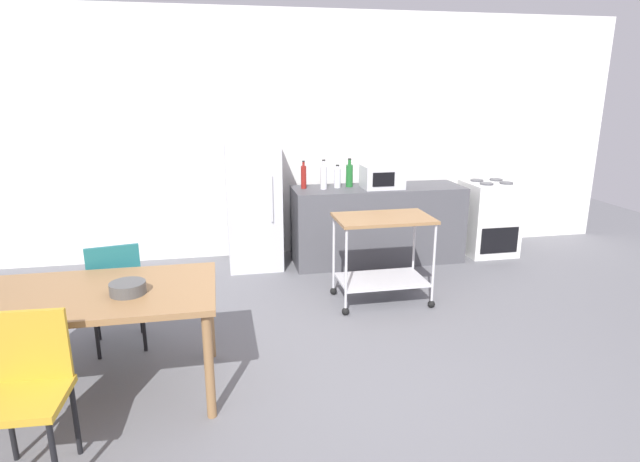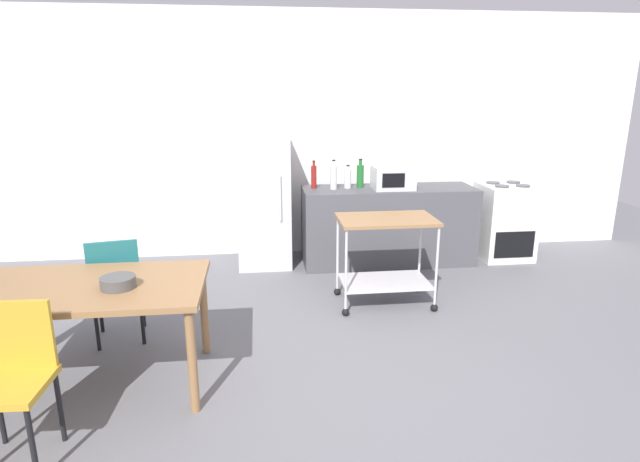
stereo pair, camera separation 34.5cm
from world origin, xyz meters
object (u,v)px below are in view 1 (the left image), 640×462
bottle_soda (304,177)px  bottle_soy_sauce (337,178)px  kitchen_cart (383,245)px  bottle_sesame_oil (349,175)px  fruit_bowl (128,288)px  microwave (382,177)px  chair_mustard (28,385)px  stove_oven (488,218)px  chair_teal (116,288)px  refrigerator (253,201)px  bottle_hot_sauce (324,177)px  dining_table (98,303)px

bottle_soda → bottle_soy_sauce: size_ratio=1.20×
kitchen_cart → bottle_sesame_oil: bearing=90.0°
bottle_sesame_oil → fruit_bowl: (-2.11, -2.54, -0.25)m
microwave → bottle_sesame_oil: bearing=156.1°
chair_mustard → bottle_soda: 3.76m
stove_oven → bottle_soy_sauce: 2.01m
bottle_soda → fruit_bowl: bottle_soda is taller
bottle_soda → chair_teal: bearing=-134.7°
refrigerator → chair_mustard: bearing=-114.1°
stove_oven → bottle_soy_sauce: (-1.93, 0.04, 0.56)m
chair_mustard → bottle_soy_sauce: 3.96m
stove_oven → bottle_soda: bottle_soda is taller
bottle_soda → chair_mustard: bearing=-122.4°
bottle_hot_sauce → fruit_bowl: bearing=-126.0°
kitchen_cart → stove_oven: bearing=34.5°
stove_oven → bottle_hot_sauce: size_ratio=2.74×
chair_mustard → refrigerator: size_ratio=0.57×
dining_table → chair_teal: chair_teal is taller
refrigerator → bottle_hot_sauce: size_ratio=4.61×
bottle_hot_sauce → bottle_sesame_oil: (0.32, 0.09, -0.00)m
chair_teal → bottle_sesame_oil: bottle_sesame_oil is taller
kitchen_cart → bottle_hot_sauce: (-0.32, 1.21, 0.47)m
stove_oven → kitchen_cart: 2.16m
kitchen_cart → fruit_bowl: bearing=-149.3°
bottle_hot_sauce → microwave: 0.68m
refrigerator → chair_teal: bearing=-123.6°
bottle_sesame_oil → chair_mustard: bearing=-128.8°
chair_mustard → bottle_hot_sauce: (2.21, 3.07, 0.52)m
dining_table → refrigerator: bearing=64.3°
chair_teal → kitchen_cart: (2.33, 0.51, 0.05)m
chair_teal → kitchen_cart: chair_teal is taller
bottle_sesame_oil → microwave: bearing=-23.9°
chair_mustard → bottle_hot_sauce: size_ratio=2.65×
microwave → bottle_hot_sauce: bearing=174.1°
bottle_soy_sauce → bottle_sesame_oil: bearing=13.0°
chair_teal → bottle_hot_sauce: bottle_hot_sauce is taller
dining_table → bottle_hot_sauce: (1.99, 2.38, 0.37)m
bottle_hot_sauce → bottle_soy_sauce: bottle_hot_sauce is taller
kitchen_cart → bottle_soda: bottle_soda is taller
dining_table → refrigerator: (1.19, 2.47, 0.10)m
microwave → bottle_soy_sauce: bearing=166.5°
chair_teal → microwave: (2.68, 1.65, 0.51)m
bottle_soy_sauce → bottle_soda: bearing=175.3°
chair_teal → refrigerator: (1.21, 1.82, 0.26)m
stove_oven → bottle_soy_sauce: bottle_soy_sauce is taller
bottle_soy_sauce → fruit_bowl: 3.19m
chair_teal → kitchen_cart: bearing=-178.5°
dining_table → chair_mustard: size_ratio=1.69×
bottle_soda → microwave: 0.90m
refrigerator → bottle_soda: bearing=-1.4°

